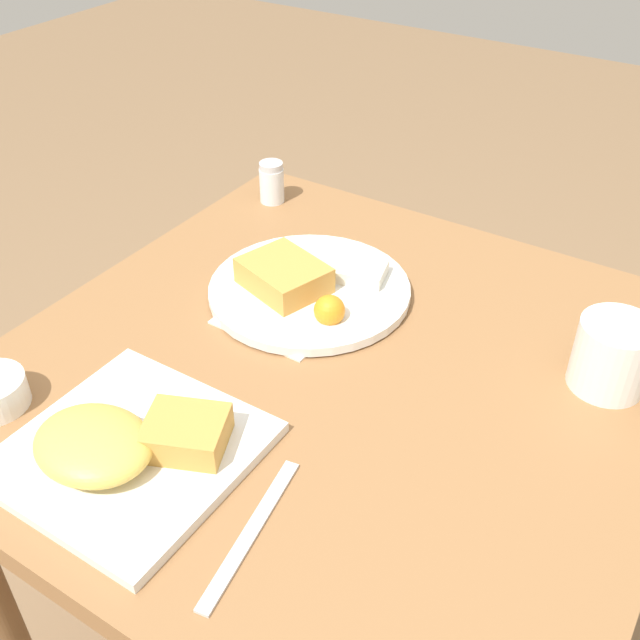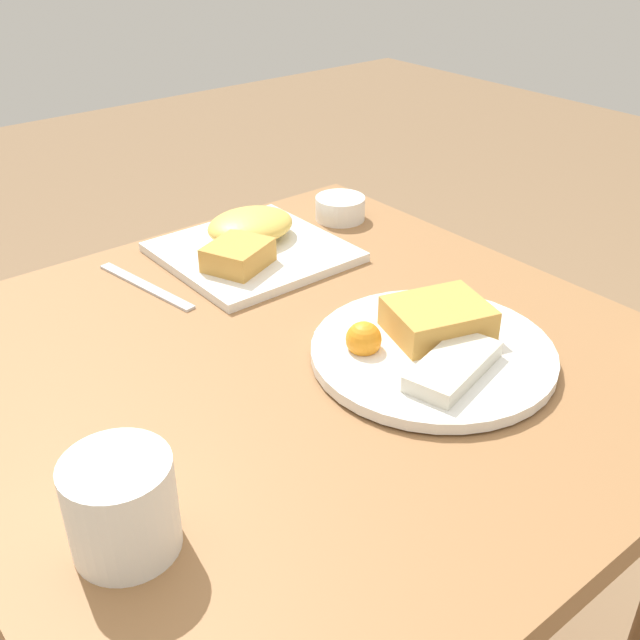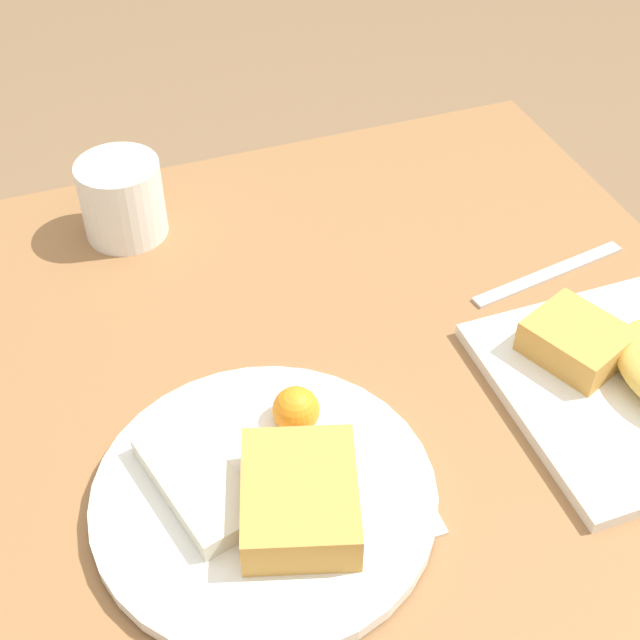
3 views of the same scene
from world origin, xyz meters
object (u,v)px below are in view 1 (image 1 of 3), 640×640
(salt_shaker, at_px, (272,185))
(butter_knife, at_px, (251,532))
(coffee_mug, at_px, (612,355))
(plate_square_near, at_px, (124,446))
(plate_oval_far, at_px, (307,285))

(salt_shaker, distance_m, butter_knife, 0.73)
(salt_shaker, distance_m, coffee_mug, 0.67)
(plate_square_near, xyz_separation_m, salt_shaker, (-0.22, 0.60, 0.01))
(salt_shaker, bearing_deg, plate_oval_far, -44.91)
(coffee_mug, bearing_deg, salt_shaker, 164.61)
(plate_oval_far, xyz_separation_m, salt_shaker, (-0.22, 0.22, 0.01))
(plate_oval_far, bearing_deg, butter_knife, -64.36)
(plate_square_near, relative_size, coffee_mug, 2.70)
(plate_oval_far, distance_m, salt_shaker, 0.31)
(plate_square_near, bearing_deg, plate_oval_far, 90.95)
(plate_square_near, xyz_separation_m, coffee_mug, (0.42, 0.42, 0.03))
(salt_shaker, bearing_deg, butter_knife, -56.26)
(butter_knife, xyz_separation_m, coffee_mug, (0.24, 0.43, 0.04))
(plate_square_near, height_order, coffee_mug, coffee_mug)
(plate_oval_far, relative_size, salt_shaker, 4.02)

